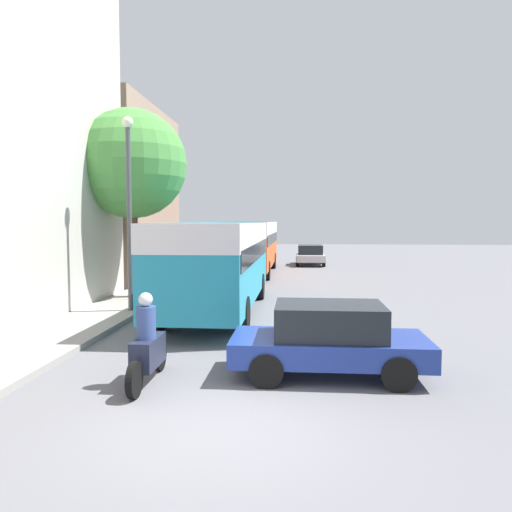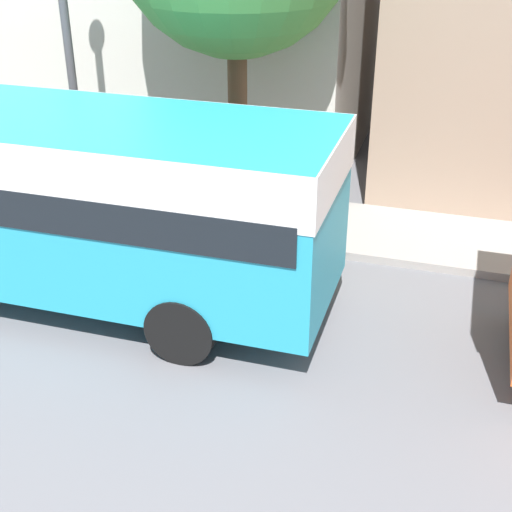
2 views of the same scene
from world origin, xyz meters
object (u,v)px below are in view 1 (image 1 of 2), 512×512
at_px(bus_following, 250,240).
at_px(motorcycle_behind_lead, 147,348).
at_px(car_crossing, 329,338).
at_px(car_far_curb, 310,254).
at_px(bus_lead, 218,254).

bearing_deg(bus_following, motorcycle_behind_lead, -90.02).
bearing_deg(car_crossing, motorcycle_behind_lead, -77.07).
xyz_separation_m(bus_following, motorcycle_behind_lead, (-0.01, -19.91, -1.27)).
relative_size(motorcycle_behind_lead, car_far_curb, 0.54).
bearing_deg(car_crossing, bus_lead, -153.66).
xyz_separation_m(bus_following, car_crossing, (3.39, -19.13, -1.21)).
distance_m(motorcycle_behind_lead, car_crossing, 3.49).
bearing_deg(bus_lead, car_crossing, -63.66).
xyz_separation_m(bus_following, car_far_curb, (3.61, 6.04, -1.22)).
distance_m(bus_following, car_crossing, 19.46).
height_order(bus_lead, bus_following, bus_following).
relative_size(bus_lead, car_crossing, 2.52).
bearing_deg(car_crossing, car_far_curb, 179.50).
relative_size(bus_lead, car_far_curb, 2.30).
distance_m(motorcycle_behind_lead, car_far_curb, 26.20).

